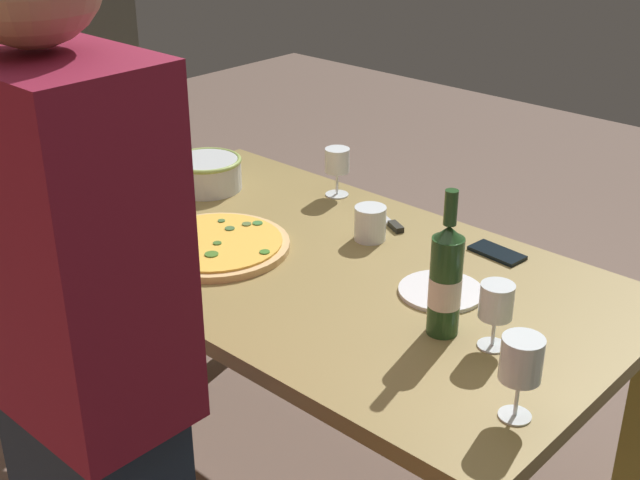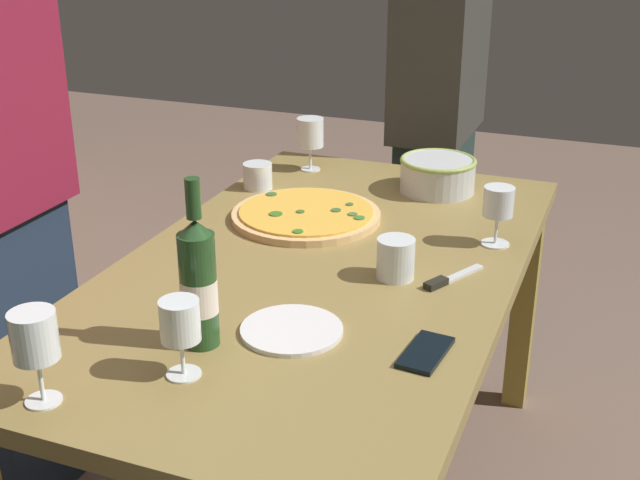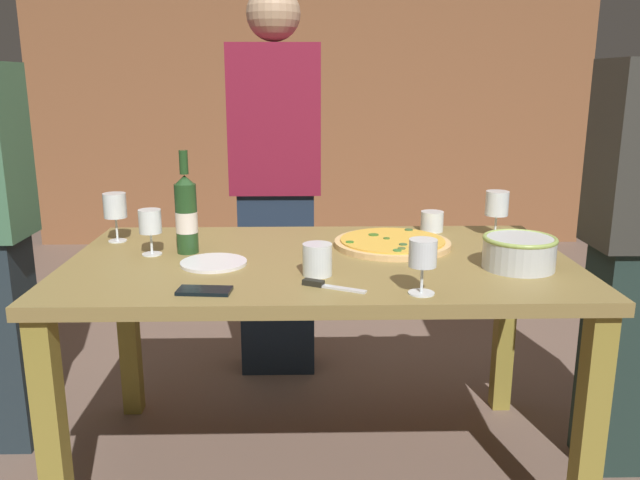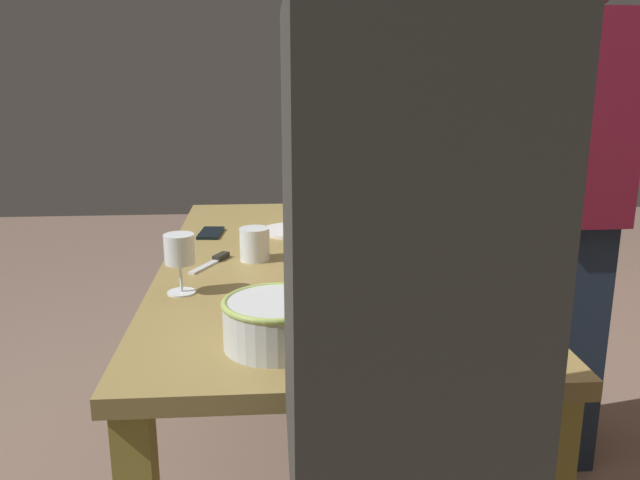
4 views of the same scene
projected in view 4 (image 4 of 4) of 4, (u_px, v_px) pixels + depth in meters
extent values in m
cube|color=olive|center=(320.00, 266.00, 1.94)|extent=(1.60, 0.90, 0.04)
cube|color=olive|center=(210.00, 302.00, 2.72)|extent=(0.07, 0.07, 0.71)
cube|color=olive|center=(401.00, 298.00, 2.78)|extent=(0.07, 0.07, 0.71)
cylinder|color=#E1B374|center=(382.00, 283.00, 1.70)|extent=(0.40, 0.40, 0.02)
cylinder|color=gold|center=(382.00, 278.00, 1.70)|extent=(0.36, 0.36, 0.01)
cylinder|color=#3E6531|center=(348.00, 288.00, 1.61)|extent=(0.02, 0.02, 0.00)
cylinder|color=#546C35|center=(332.00, 280.00, 1.67)|extent=(0.03, 0.03, 0.00)
cylinder|color=#3B7624|center=(359.00, 260.00, 1.84)|extent=(0.03, 0.03, 0.00)
cylinder|color=#3E6435|center=(353.00, 281.00, 1.66)|extent=(0.03, 0.03, 0.00)
cylinder|color=#3D6725|center=(384.00, 274.00, 1.71)|extent=(0.02, 0.02, 0.00)
cylinder|color=#417023|center=(401.00, 269.00, 1.76)|extent=(0.04, 0.04, 0.00)
cylinder|color=#3B7734|center=(322.00, 278.00, 1.69)|extent=(0.03, 0.03, 0.00)
cylinder|color=#3B6234|center=(442.00, 285.00, 1.63)|extent=(0.03, 0.03, 0.00)
cylinder|color=silver|center=(277.00, 323.00, 1.34)|extent=(0.22, 0.22, 0.10)
torus|color=#99B456|center=(277.00, 302.00, 1.32)|extent=(0.22, 0.22, 0.01)
cylinder|color=#224520|center=(332.00, 192.00, 2.33)|extent=(0.07, 0.07, 0.23)
cone|color=#224520|center=(332.00, 156.00, 2.30)|extent=(0.07, 0.07, 0.03)
cylinder|color=#224520|center=(333.00, 139.00, 2.28)|extent=(0.03, 0.03, 0.08)
cylinder|color=silver|center=(332.00, 195.00, 2.33)|extent=(0.07, 0.07, 0.07)
cylinder|color=white|center=(488.00, 348.00, 1.33)|extent=(0.06, 0.06, 0.00)
cylinder|color=white|center=(489.00, 331.00, 1.32)|extent=(0.01, 0.01, 0.07)
cylinder|color=white|center=(492.00, 292.00, 1.30)|extent=(0.08, 0.08, 0.09)
cylinder|color=white|center=(182.00, 292.00, 1.65)|extent=(0.07, 0.07, 0.00)
cylinder|color=white|center=(181.00, 277.00, 1.64)|extent=(0.01, 0.01, 0.07)
cylinder|color=white|center=(179.00, 249.00, 1.62)|extent=(0.07, 0.07, 0.07)
cylinder|color=white|center=(365.00, 207.00, 2.63)|extent=(0.06, 0.06, 0.00)
cylinder|color=white|center=(365.00, 196.00, 2.62)|extent=(0.01, 0.01, 0.08)
cylinder|color=white|center=(366.00, 175.00, 2.60)|extent=(0.08, 0.08, 0.09)
cylinder|color=maroon|center=(366.00, 181.00, 2.61)|extent=(0.07, 0.07, 0.04)
cylinder|color=white|center=(323.00, 216.00, 2.46)|extent=(0.06, 0.06, 0.00)
cylinder|color=white|center=(323.00, 207.00, 2.46)|extent=(0.01, 0.01, 0.07)
cylinder|color=white|center=(323.00, 187.00, 2.44)|extent=(0.07, 0.07, 0.08)
cylinder|color=white|center=(492.00, 294.00, 1.54)|extent=(0.09, 0.09, 0.08)
cylinder|color=white|center=(255.00, 244.00, 1.92)|extent=(0.09, 0.09, 0.09)
cylinder|color=white|center=(292.00, 231.00, 2.25)|extent=(0.21, 0.21, 0.01)
cube|color=black|center=(211.00, 233.00, 2.21)|extent=(0.15, 0.08, 0.01)
cube|color=silver|center=(205.00, 267.00, 1.86)|extent=(0.13, 0.08, 0.01)
cube|color=black|center=(221.00, 257.00, 1.93)|extent=(0.06, 0.05, 0.02)
cube|color=#1C2A3D|center=(554.00, 335.00, 2.24)|extent=(0.33, 0.20, 0.83)
cube|color=maroon|center=(575.00, 117.00, 2.06)|extent=(0.39, 0.24, 0.62)
cube|color=#212E35|center=(340.00, 259.00, 3.21)|extent=(0.35, 0.20, 0.78)
cube|color=#437252|center=(341.00, 115.00, 3.03)|extent=(0.42, 0.24, 0.58)
sphere|color=tan|center=(342.00, 22.00, 2.93)|extent=(0.21, 0.21, 0.21)
cube|color=#33332E|center=(393.00, 261.00, 0.79)|extent=(0.45, 0.24, 0.59)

